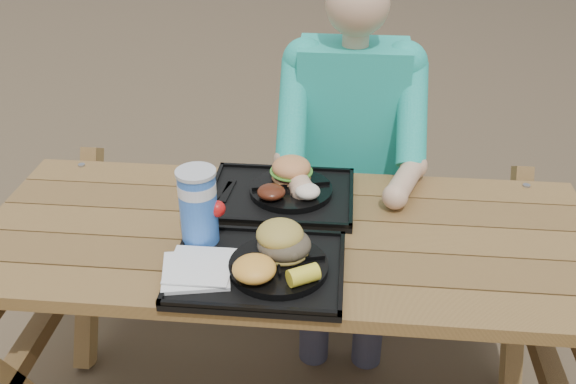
{
  "coord_description": "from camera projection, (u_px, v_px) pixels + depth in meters",
  "views": [
    {
      "loc": [
        0.15,
        -1.55,
        1.78
      ],
      "look_at": [
        0.0,
        0.0,
        0.88
      ],
      "focal_mm": 40.0,
      "sensor_mm": 36.0,
      "label": 1
    }
  ],
  "objects": [
    {
      "name": "condiment_mustard",
      "position": [
        282.0,
        238.0,
        1.77
      ],
      "size": [
        0.05,
        0.05,
        0.03
      ],
      "primitive_type": "cylinder",
      "color": "yellow",
      "rests_on": "tray_near"
    },
    {
      "name": "burger",
      "position": [
        291.0,
        163.0,
        2.02
      ],
      "size": [
        0.13,
        0.13,
        0.11
      ],
      "primitive_type": null,
      "color": "#DB874D",
      "rests_on": "plate_far"
    },
    {
      "name": "potato_salad",
      "position": [
        308.0,
        191.0,
        1.94
      ],
      "size": [
        0.08,
        0.08,
        0.04
      ],
      "primitive_type": "ellipsoid",
      "color": "white",
      "rests_on": "plate_far"
    },
    {
      "name": "picnic_table",
      "position": [
        288.0,
        328.0,
        2.05
      ],
      "size": [
        1.8,
        1.49,
        0.75
      ],
      "primitive_type": null,
      "color": "#999999",
      "rests_on": "ground"
    },
    {
      "name": "plate_far",
      "position": [
        291.0,
        190.0,
        2.01
      ],
      "size": [
        0.26,
        0.26,
        0.02
      ],
      "primitive_type": "cylinder",
      "color": "black",
      "rests_on": "tray_far"
    },
    {
      "name": "plate_near",
      "position": [
        278.0,
        266.0,
        1.67
      ],
      "size": [
        0.26,
        0.26,
        0.02
      ],
      "primitive_type": "cylinder",
      "color": "black",
      "rests_on": "tray_near"
    },
    {
      "name": "mac_cheese",
      "position": [
        254.0,
        269.0,
        1.59
      ],
      "size": [
        0.11,
        0.11,
        0.06
      ],
      "primitive_type": "ellipsoid",
      "color": "#FCB542",
      "rests_on": "plate_near"
    },
    {
      "name": "corn_cob",
      "position": [
        303.0,
        275.0,
        1.58
      ],
      "size": [
        0.11,
        0.11,
        0.05
      ],
      "primitive_type": null,
      "rotation": [
        0.0,
        0.0,
        0.54
      ],
      "color": "yellow",
      "rests_on": "plate_near"
    },
    {
      "name": "tray_far",
      "position": [
        281.0,
        197.0,
        2.01
      ],
      "size": [
        0.45,
        0.35,
        0.02
      ],
      "primitive_type": "cube",
      "color": "black",
      "rests_on": "picnic_table"
    },
    {
      "name": "baked_beans",
      "position": [
        271.0,
        192.0,
        1.94
      ],
      "size": [
        0.09,
        0.09,
        0.04
      ],
      "primitive_type": "ellipsoid",
      "color": "#501E10",
      "rests_on": "plate_far"
    },
    {
      "name": "cutlery_far",
      "position": [
        228.0,
        191.0,
        2.02
      ],
      "size": [
        0.03,
        0.14,
        0.01
      ],
      "primitive_type": "cube",
      "rotation": [
        0.0,
        0.0,
        -0.08
      ],
      "color": "black",
      "rests_on": "tray_far"
    },
    {
      "name": "sandwich",
      "position": [
        284.0,
        232.0,
        1.67
      ],
      "size": [
        0.13,
        0.13,
        0.14
      ],
      "primitive_type": null,
      "color": "gold",
      "rests_on": "plate_near"
    },
    {
      "name": "tray_near",
      "position": [
        258.0,
        270.0,
        1.68
      ],
      "size": [
        0.45,
        0.35,
        0.02
      ],
      "primitive_type": "cube",
      "color": "black",
      "rests_on": "picnic_table"
    },
    {
      "name": "soda_cup",
      "position": [
        198.0,
        208.0,
        1.74
      ],
      "size": [
        0.1,
        0.1,
        0.21
      ],
      "primitive_type": "cylinder",
      "color": "blue",
      "rests_on": "tray_near"
    },
    {
      "name": "napkin_stack",
      "position": [
        196.0,
        269.0,
        1.65
      ],
      "size": [
        0.2,
        0.2,
        0.02
      ],
      "primitive_type": "cube",
      "rotation": [
        0.0,
        0.0,
        0.21
      ],
      "color": "white",
      "rests_on": "tray_near"
    },
    {
      "name": "condiment_bbq",
      "position": [
        267.0,
        236.0,
        1.78
      ],
      "size": [
        0.04,
        0.04,
        0.03
      ],
      "primitive_type": "cylinder",
      "color": "#330B05",
      "rests_on": "tray_near"
    },
    {
      "name": "diner",
      "position": [
        348.0,
        174.0,
        2.4
      ],
      "size": [
        0.48,
        0.84,
        1.28
      ],
      "primitive_type": null,
      "color": "teal",
      "rests_on": "ground"
    }
  ]
}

